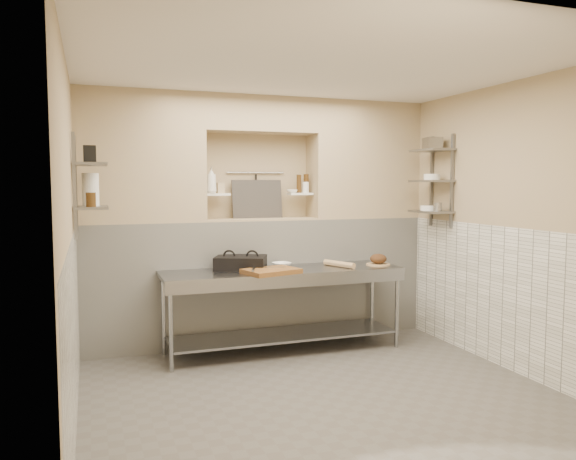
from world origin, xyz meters
name	(u,v)px	position (x,y,z in m)	size (l,w,h in m)	color
floor	(317,395)	(0.00, 0.00, -0.05)	(4.00, 3.90, 0.10)	#524E49
ceiling	(318,61)	(0.00, 0.00, 2.85)	(4.00, 3.90, 0.10)	silver
wall_left	(62,241)	(-2.05, 0.00, 1.40)	(0.10, 3.90, 2.80)	tan
wall_right	(510,226)	(2.05, 0.00, 1.40)	(0.10, 3.90, 2.80)	tan
wall_back	(254,219)	(0.00, 2.00, 1.40)	(4.00, 0.10, 2.80)	tan
wall_front	(462,263)	(0.00, -2.00, 1.40)	(4.00, 0.10, 2.80)	tan
backwall_lower	(260,280)	(0.00, 1.75, 0.70)	(4.00, 0.40, 1.40)	white
alcove_sill	(260,219)	(0.00, 1.75, 1.41)	(1.30, 0.40, 0.02)	tan
backwall_pillar_left	(141,157)	(-1.33, 1.75, 2.10)	(1.35, 0.40, 1.40)	tan
backwall_pillar_right	(363,161)	(1.33, 1.75, 2.10)	(1.35, 0.40, 1.40)	tan
backwall_header	(259,115)	(0.00, 1.75, 2.60)	(1.30, 0.40, 0.40)	tan
wainscot_left	(74,332)	(-1.99, 0.00, 0.70)	(0.02, 3.90, 1.40)	white
wainscot_right	(503,297)	(1.99, 0.00, 0.70)	(0.02, 3.90, 1.40)	white
alcove_shelf_left	(217,194)	(-0.50, 1.75, 1.70)	(0.28, 0.16, 0.03)	white
alcove_shelf_right	(300,194)	(0.50, 1.75, 1.70)	(0.28, 0.16, 0.03)	white
utensil_rail	(255,173)	(0.00, 1.92, 1.95)	(0.02, 0.02, 0.70)	gray
hanging_steel	(256,187)	(0.00, 1.90, 1.78)	(0.02, 0.02, 0.30)	black
splash_panel	(257,199)	(0.00, 1.85, 1.64)	(0.60, 0.02, 0.45)	#383330
shelf_rail_left_a	(75,186)	(-1.98, 1.25, 1.80)	(0.03, 0.03, 0.95)	slate
shelf_rail_left_b	(74,186)	(-1.98, 0.85, 1.80)	(0.03, 0.03, 0.95)	slate
wall_shelf_left_lower	(91,208)	(-1.84, 1.05, 1.60)	(0.30, 0.50, 0.03)	slate
wall_shelf_left_upper	(90,164)	(-1.84, 1.05, 2.00)	(0.30, 0.50, 0.03)	slate
shelf_rail_right_a	(431,181)	(1.98, 1.25, 1.85)	(0.03, 0.03, 1.05)	slate
shelf_rail_right_b	(452,181)	(1.98, 0.85, 1.85)	(0.03, 0.03, 1.05)	slate
wall_shelf_right_lower	(431,212)	(1.84, 1.05, 1.50)	(0.30, 0.50, 0.03)	slate
wall_shelf_right_mid	(431,181)	(1.84, 1.05, 1.85)	(0.30, 0.50, 0.03)	slate
wall_shelf_right_upper	(432,150)	(1.84, 1.05, 2.20)	(0.30, 0.50, 0.03)	slate
prep_table	(283,293)	(0.09, 1.18, 0.64)	(2.60, 0.70, 0.90)	gray
panini_press	(241,263)	(-0.34, 1.34, 0.97)	(0.64, 0.56, 0.14)	black
cutting_board	(271,271)	(-0.11, 0.97, 0.92)	(0.54, 0.38, 0.05)	brown
knife_blade	(274,267)	(-0.05, 1.07, 0.95)	(0.25, 0.03, 0.01)	gray
tongs	(254,269)	(-0.30, 0.97, 0.96)	(0.03, 0.03, 0.28)	gray
mixing_bowl	(282,265)	(0.14, 1.38, 0.92)	(0.20, 0.20, 0.05)	white
rolling_pin	(339,264)	(0.74, 1.15, 0.93)	(0.06, 0.06, 0.42)	tan
bread_board	(378,264)	(1.22, 1.13, 0.91)	(0.27, 0.27, 0.02)	tan
bread_loaf	(378,259)	(1.22, 1.13, 0.97)	(0.19, 0.19, 0.11)	#4C2D19
bottle_soap	(211,180)	(-0.57, 1.71, 1.86)	(0.11, 0.11, 0.29)	white
jar_alcove	(221,188)	(-0.45, 1.79, 1.77)	(0.08, 0.08, 0.12)	tan
bowl_alcove	(292,191)	(0.40, 1.74, 1.73)	(0.13, 0.13, 0.04)	white
condiment_a	(306,183)	(0.58, 1.77, 1.82)	(0.06, 0.06, 0.22)	#3B240D
condiment_b	(299,184)	(0.49, 1.76, 1.82)	(0.05, 0.05, 0.21)	#3B240D
condiment_c	(306,187)	(0.56, 1.73, 1.78)	(0.08, 0.08, 0.13)	white
jug_left	(91,189)	(-1.84, 1.18, 1.77)	(0.15, 0.15, 0.31)	white
jar_left	(91,200)	(-1.84, 0.87, 1.68)	(0.09, 0.09, 0.13)	#3B240D
box_left_upper	(90,154)	(-1.84, 0.98, 2.09)	(0.11, 0.11, 0.15)	black
bowl_right	(429,208)	(1.84, 1.09, 1.54)	(0.19, 0.19, 0.06)	white
canister_right	(437,207)	(1.84, 0.92, 1.56)	(0.10, 0.10, 0.10)	gray
bowl_right_mid	(432,177)	(1.84, 1.04, 1.90)	(0.19, 0.19, 0.07)	white
basket_right	(432,143)	(1.84, 1.05, 2.28)	(0.17, 0.21, 0.13)	gray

